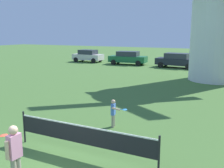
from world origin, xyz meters
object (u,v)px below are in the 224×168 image
player_far (114,112)px  parked_car_green (128,58)px  tennis_net (83,135)px  parked_car_black (177,60)px  windmill (220,4)px  player_near (14,151)px  parked_car_cream (88,56)px

player_far → parked_car_green: (-7.62, 19.46, 0.17)m
tennis_net → parked_car_black: (-2.03, 21.86, 0.13)m
windmill → tennis_net: 16.59m
player_near → tennis_net: bearing=69.7°
windmill → player_near: windmill is taller
player_near → parked_car_green: (-7.15, 24.09, -0.05)m
tennis_net → parked_car_green: bearing=109.6°
player_far → parked_car_cream: parked_car_cream is taller
player_near → parked_car_black: parked_car_black is taller
parked_car_green → player_near: bearing=-73.5°
windmill → parked_car_cream: (-15.96, 6.85, -5.06)m
tennis_net → parked_car_green: parked_car_green is taller
windmill → player_near: bearing=-100.0°
player_near → parked_car_black: bearing=93.1°
player_near → parked_car_black: (-1.31, 23.82, -0.05)m
tennis_net → player_far: player_far is taller
parked_car_cream → parked_car_black: 11.56m
player_far → parked_car_green: bearing=111.4°
windmill → player_near: (-3.10, -17.53, -5.01)m
parked_car_green → parked_car_black: (5.84, -0.27, -0.00)m
parked_car_black → parked_car_green: bearing=177.3°
tennis_net → player_far: bearing=95.4°
parked_car_cream → parked_car_green: 5.72m
windmill → parked_car_green: size_ratio=2.68×
player_near → windmill: bearing=80.0°
player_far → parked_car_black: (-1.78, 19.18, 0.17)m
parked_car_green → parked_car_black: size_ratio=1.01×
tennis_net → player_near: bearing=-110.3°
parked_car_green → parked_car_black: 5.85m
tennis_net → parked_car_green: size_ratio=1.05×
parked_car_black → player_far: bearing=-84.7°
player_near → player_far: (0.47, 4.63, -0.22)m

